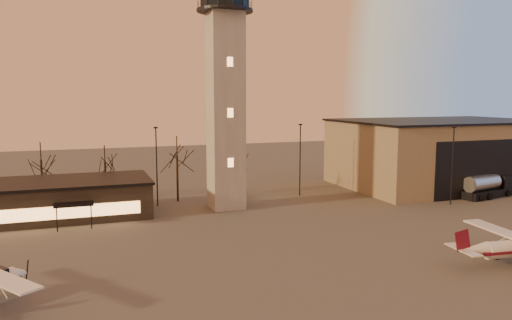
% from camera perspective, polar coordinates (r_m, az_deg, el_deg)
% --- Properties ---
extents(ground, '(220.00, 220.00, 0.00)m').
position_cam_1_polar(ground, '(36.77, 10.41, -15.20)').
color(ground, '#484643').
rests_on(ground, ground).
extents(control_tower, '(6.80, 6.80, 32.60)m').
position_cam_1_polar(control_tower, '(61.76, -3.52, 9.48)').
color(control_tower, gray).
rests_on(control_tower, ground).
extents(hangar, '(30.60, 20.60, 10.30)m').
position_cam_1_polar(hangar, '(83.18, 20.25, 0.78)').
color(hangar, '#8F805D').
rests_on(hangar, ground).
extents(terminal, '(25.40, 12.20, 4.30)m').
position_cam_1_polar(terminal, '(62.53, -23.74, -4.21)').
color(terminal, black).
rests_on(terminal, ground).
extents(light_poles, '(58.50, 12.25, 10.14)m').
position_cam_1_polar(light_poles, '(63.41, -3.27, -0.46)').
color(light_poles, black).
rests_on(light_poles, ground).
extents(tree_row, '(37.20, 9.20, 8.80)m').
position_cam_1_polar(tree_row, '(68.96, -16.63, 0.32)').
color(tree_row, black).
rests_on(tree_row, ground).
extents(fuel_truck, '(9.02, 4.34, 3.22)m').
position_cam_1_polar(fuel_truck, '(76.36, 24.88, -2.95)').
color(fuel_truck, black).
rests_on(fuel_truck, ground).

